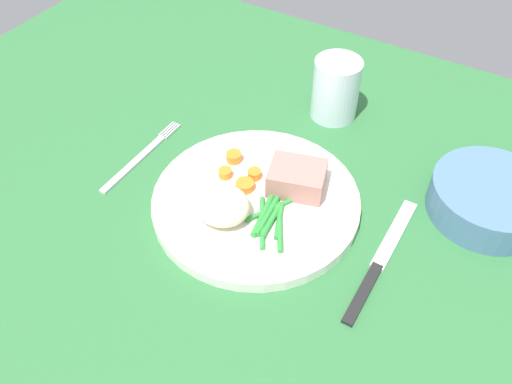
{
  "coord_description": "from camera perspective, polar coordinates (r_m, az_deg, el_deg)",
  "views": [
    {
      "loc": [
        26.06,
        -41.83,
        53.86
      ],
      "look_at": [
        2.04,
        -1.26,
        4.6
      ],
      "focal_mm": 37.89,
      "sensor_mm": 36.0,
      "label": 1
    }
  ],
  "objects": [
    {
      "name": "green_beans",
      "position": [
        0.66,
        1.54,
        -2.72
      ],
      "size": [
        6.68,
        10.02,
        0.78
      ],
      "color": "#2D8C38",
      "rests_on": "dinner_plate"
    },
    {
      "name": "water_glass",
      "position": [
        0.83,
        8.36,
        10.32
      ],
      "size": [
        6.98,
        6.98,
        9.32
      ],
      "color": "silver",
      "rests_on": "dining_table"
    },
    {
      "name": "mashed_potatoes",
      "position": [
        0.66,
        -3.94,
        -1.25
      ],
      "size": [
        7.16,
        6.36,
        3.94
      ],
      "primitive_type": "ellipsoid",
      "color": "beige",
      "rests_on": "dinner_plate"
    },
    {
      "name": "carrot_slices",
      "position": [
        0.71,
        -1.81,
        2.1
      ],
      "size": [
        6.03,
        6.09,
        1.27
      ],
      "color": "orange",
      "rests_on": "dinner_plate"
    },
    {
      "name": "dinner_plate",
      "position": [
        0.7,
        -0.0,
        -1.03
      ],
      "size": [
        26.67,
        26.67,
        1.6
      ],
      "primitive_type": "cylinder",
      "color": "white",
      "rests_on": "dining_table"
    },
    {
      "name": "knife",
      "position": [
        0.66,
        12.96,
        -7.12
      ],
      "size": [
        1.7,
        20.5,
        0.64
      ],
      "rotation": [
        0.0,
        0.0,
        0.01
      ],
      "color": "black",
      "rests_on": "dining_table"
    },
    {
      "name": "meat_portion",
      "position": [
        0.69,
        4.35,
        1.47
      ],
      "size": [
        8.35,
        7.36,
        3.42
      ],
      "primitive_type": "cube",
      "rotation": [
        0.0,
        0.0,
        0.29
      ],
      "color": "#B2756B",
      "rests_on": "dinner_plate"
    },
    {
      "name": "dining_table",
      "position": [
        0.72,
        -0.88,
        -0.76
      ],
      "size": [
        120.0,
        90.0,
        2.0
      ],
      "color": "#2D6B38",
      "rests_on": "ground"
    },
    {
      "name": "fork",
      "position": [
        0.78,
        -11.99,
        3.71
      ],
      "size": [
        1.44,
        16.6,
        0.4
      ],
      "rotation": [
        0.0,
        0.0,
        0.0
      ],
      "color": "silver",
      "rests_on": "dining_table"
    },
    {
      "name": "salad_bowl",
      "position": [
        0.74,
        23.47,
        -0.49
      ],
      "size": [
        14.95,
        14.95,
        4.47
      ],
      "color": "#4C7299",
      "rests_on": "dining_table"
    }
  ]
}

